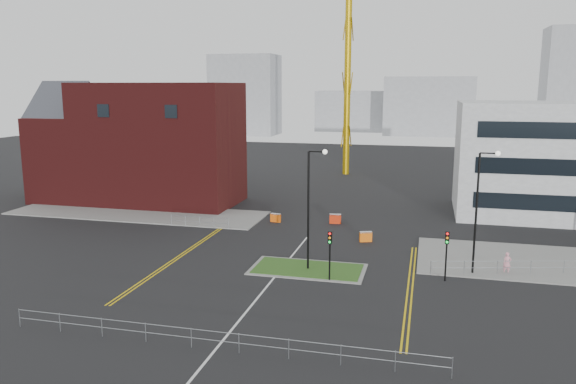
{
  "coord_description": "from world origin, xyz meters",
  "views": [
    {
      "loc": [
        10.41,
        -31.69,
        13.73
      ],
      "look_at": [
        -0.72,
        12.68,
        5.0
      ],
      "focal_mm": 35.0,
      "sensor_mm": 36.0,
      "label": 1
    }
  ],
  "objects": [
    {
      "name": "skyline_d",
      "position": [
        -8.0,
        140.0,
        6.0
      ],
      "size": [
        30.0,
        12.0,
        12.0
      ],
      "primitive_type": "cube",
      "color": "gray",
      "rests_on": "ground"
    },
    {
      "name": "grass_island",
      "position": [
        2.0,
        8.0,
        0.06
      ],
      "size": [
        8.0,
        4.0,
        0.12
      ],
      "primitive_type": "cube",
      "color": "#264717",
      "rests_on": "ground"
    },
    {
      "name": "yellow_left_b",
      "position": [
        -8.7,
        10.0,
        0.01
      ],
      "size": [
        0.12,
        24.0,
        0.01
      ],
      "primitive_type": "cube",
      "color": "gold",
      "rests_on": "ground"
    },
    {
      "name": "streetlamp_island",
      "position": [
        2.22,
        8.0,
        5.41
      ],
      "size": [
        1.46,
        0.36,
        9.18
      ],
      "color": "black",
      "rests_on": "ground"
    },
    {
      "name": "skyline_c",
      "position": [
        45.0,
        125.0,
        14.0
      ],
      "size": [
        14.0,
        12.0,
        28.0
      ],
      "primitive_type": "cube",
      "color": "gray",
      "rests_on": "ground"
    },
    {
      "name": "streetlamp_right_near",
      "position": [
        14.22,
        10.0,
        5.41
      ],
      "size": [
        1.46,
        0.36,
        9.18
      ],
      "color": "black",
      "rests_on": "ground"
    },
    {
      "name": "railing_left",
      "position": [
        -11.0,
        18.0,
        0.74
      ],
      "size": [
        6.05,
        0.05,
        1.1
      ],
      "color": "gray",
      "rests_on": "ground"
    },
    {
      "name": "yellow_right_a",
      "position": [
        9.5,
        6.0,
        0.01
      ],
      "size": [
        0.12,
        20.0,
        0.01
      ],
      "primitive_type": "cube",
      "color": "gold",
      "rests_on": "ground"
    },
    {
      "name": "pavement_left",
      "position": [
        -20.0,
        22.0,
        0.06
      ],
      "size": [
        28.0,
        8.0,
        0.12
      ],
      "primitive_type": "cube",
      "color": "slate",
      "rests_on": "ground"
    },
    {
      "name": "brick_building",
      "position": [
        -22.97,
        28.0,
        6.85
      ],
      "size": [
        24.2,
        10.07,
        14.24
      ],
      "color": "#4C1313",
      "rests_on": "ground"
    },
    {
      "name": "centre_line",
      "position": [
        0.0,
        2.0,
        0.01
      ],
      "size": [
        0.15,
        30.0,
        0.01
      ],
      "primitive_type": "cube",
      "color": "silver",
      "rests_on": "ground"
    },
    {
      "name": "barrier_right",
      "position": [
        5.37,
        16.85,
        0.5
      ],
      "size": [
        1.15,
        0.71,
        0.92
      ],
      "color": "orange",
      "rests_on": "ground"
    },
    {
      "name": "yellow_left_a",
      "position": [
        -9.0,
        10.0,
        0.01
      ],
      "size": [
        0.12,
        24.0,
        0.01
      ],
      "primitive_type": "cube",
      "color": "gold",
      "rests_on": "ground"
    },
    {
      "name": "ground",
      "position": [
        0.0,
        0.0,
        0.0
      ],
      "size": [
        200.0,
        200.0,
        0.0
      ],
      "primitive_type": "plane",
      "color": "black",
      "rests_on": "ground"
    },
    {
      "name": "yellow_right_b",
      "position": [
        9.8,
        6.0,
        0.01
      ],
      "size": [
        0.12,
        20.0,
        0.01
      ],
      "primitive_type": "cube",
      "color": "gold",
      "rests_on": "ground"
    },
    {
      "name": "barrier_left",
      "position": [
        -4.35,
        21.94,
        0.48
      ],
      "size": [
        1.1,
        0.56,
        0.88
      ],
      "color": "#FF5F0E",
      "rests_on": "ground"
    },
    {
      "name": "skyline_a",
      "position": [
        -40.0,
        120.0,
        11.0
      ],
      "size": [
        18.0,
        12.0,
        22.0
      ],
      "primitive_type": "cube",
      "color": "gray",
      "rests_on": "ground"
    },
    {
      "name": "traffic_light_island",
      "position": [
        4.0,
        5.98,
        2.57
      ],
      "size": [
        0.28,
        0.33,
        3.65
      ],
      "color": "black",
      "rests_on": "ground"
    },
    {
      "name": "pedestrian",
      "position": [
        16.45,
        10.66,
        0.82
      ],
      "size": [
        0.65,
        0.47,
        1.64
      ],
      "primitive_type": "imported",
      "rotation": [
        0.0,
        0.0,
        0.13
      ],
      "color": "pink",
      "rests_on": "ground"
    },
    {
      "name": "island_kerb",
      "position": [
        2.0,
        8.0,
        0.04
      ],
      "size": [
        8.6,
        4.6,
        0.08
      ],
      "primitive_type": "cube",
      "color": "slate",
      "rests_on": "ground"
    },
    {
      "name": "skyline_b",
      "position": [
        10.0,
        130.0,
        8.0
      ],
      "size": [
        24.0,
        12.0,
        16.0
      ],
      "primitive_type": "cube",
      "color": "gray",
      "rests_on": "ground"
    },
    {
      "name": "railing_front",
      "position": [
        0.0,
        -6.0,
        0.78
      ],
      "size": [
        24.05,
        0.05,
        1.1
      ],
      "color": "gray",
      "rests_on": "ground"
    },
    {
      "name": "barrier_mid",
      "position": [
        1.65,
        22.81,
        0.53
      ],
      "size": [
        1.2,
        0.56,
        0.97
      ],
      "color": "red",
      "rests_on": "ground"
    },
    {
      "name": "traffic_light_right",
      "position": [
        12.0,
        7.98,
        2.57
      ],
      "size": [
        0.28,
        0.33,
        3.65
      ],
      "color": "black",
      "rests_on": "ground"
    },
    {
      "name": "railing_right",
      "position": [
        20.5,
        11.5,
        0.78
      ],
      "size": [
        19.05,
        5.05,
        1.1
      ],
      "color": "gray",
      "rests_on": "ground"
    }
  ]
}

